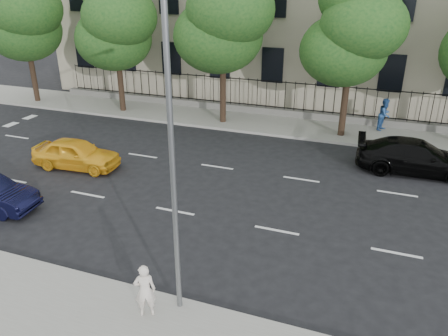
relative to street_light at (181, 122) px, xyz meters
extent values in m
plane|color=black|center=(-2.50, 1.77, -5.15)|extent=(120.00, 120.00, 0.00)
cube|color=gray|center=(-2.50, -2.23, -5.07)|extent=(60.00, 4.00, 0.15)
cube|color=gray|center=(-2.50, 15.77, -5.07)|extent=(60.00, 4.00, 0.15)
cube|color=slate|center=(-2.50, 17.47, -4.80)|extent=(30.00, 0.50, 0.40)
cube|color=black|center=(-2.50, 17.47, -4.50)|extent=(28.80, 0.05, 0.05)
cube|color=black|center=(-2.50, 17.47, -2.90)|extent=(28.80, 0.05, 0.05)
cylinder|color=slate|center=(0.00, -0.53, -1.00)|extent=(0.14, 0.14, 8.00)
cylinder|color=#382619|center=(-18.50, 14.97, -3.42)|extent=(0.36, 0.36, 3.15)
ellipsoid|color=#18481A|center=(-18.90, 15.27, -0.29)|extent=(4.94, 4.94, 4.06)
ellipsoid|color=#18481A|center=(-18.00, 14.77, 1.14)|extent=(4.68, 4.68, 3.85)
cylinder|color=#382619|center=(-11.50, 14.97, -3.51)|extent=(0.36, 0.36, 2.97)
ellipsoid|color=#18481A|center=(-11.90, 15.27, -0.52)|extent=(4.75, 4.75, 3.90)
ellipsoid|color=#18481A|center=(-11.00, 14.77, 0.85)|extent=(4.50, 4.50, 3.70)
cylinder|color=#382619|center=(-4.50, 14.97, -3.34)|extent=(0.36, 0.36, 3.32)
ellipsoid|color=#18481A|center=(-4.90, 15.27, -0.05)|extent=(5.13, 5.13, 4.21)
ellipsoid|color=#18481A|center=(-4.00, 14.77, 1.43)|extent=(4.86, 4.86, 4.00)
cylinder|color=#382619|center=(2.50, 14.97, -3.46)|extent=(0.36, 0.36, 3.08)
ellipsoid|color=#18481A|center=(2.10, 15.27, -0.48)|extent=(4.56, 4.56, 3.74)
ellipsoid|color=#18481A|center=(3.00, 14.77, 0.84)|extent=(4.32, 4.32, 3.55)
imported|color=yellow|center=(-8.63, 6.46, -4.46)|extent=(4.19, 1.97, 1.38)
imported|color=black|center=(6.18, 11.33, -4.39)|extent=(5.33, 2.41, 1.52)
imported|color=white|center=(-0.67, -1.13, -4.23)|extent=(0.67, 0.59, 1.53)
imported|color=#2C579B|center=(4.65, 16.69, -4.09)|extent=(0.98, 1.08, 1.82)
camera|label=1|loc=(4.31, -8.80, 3.16)|focal=35.00mm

